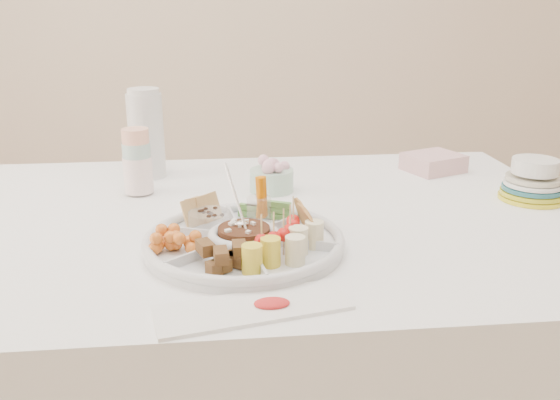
{
  "coord_description": "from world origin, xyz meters",
  "views": [
    {
      "loc": [
        -0.07,
        -1.25,
        1.21
      ],
      "look_at": [
        0.05,
        -0.09,
        0.82
      ],
      "focal_mm": 38.0,
      "sensor_mm": 36.0,
      "label": 1
    }
  ],
  "objects": [
    {
      "name": "dining_table",
      "position": [
        0.0,
        0.0,
        0.38
      ],
      "size": [
        1.52,
        1.02,
        0.76
      ],
      "primitive_type": "cube",
      "color": "white",
      "rests_on": "floor"
    },
    {
      "name": "party_tray",
      "position": [
        -0.03,
        -0.19,
        0.78
      ],
      "size": [
        0.49,
        0.49,
        0.04
      ],
      "primitive_type": "cylinder",
      "rotation": [
        0.0,
        0.0,
        -0.36
      ],
      "color": "silver",
      "rests_on": "dining_table"
    },
    {
      "name": "bean_dip",
      "position": [
        -0.03,
        -0.19,
        0.79
      ],
      "size": [
        0.13,
        0.13,
        0.04
      ],
      "primitive_type": "cylinder",
      "rotation": [
        0.0,
        0.0,
        -0.36
      ],
      "color": "brown",
      "rests_on": "party_tray"
    },
    {
      "name": "tortillas",
      "position": [
        0.1,
        -0.17,
        0.8
      ],
      "size": [
        0.12,
        0.12,
        0.05
      ],
      "primitive_type": null,
      "rotation": [
        0.0,
        0.0,
        -0.36
      ],
      "color": "#C07B4C",
      "rests_on": "party_tray"
    },
    {
      "name": "carrot_cucumber",
      "position": [
        0.02,
        -0.07,
        0.82
      ],
      "size": [
        0.13,
        0.13,
        0.09
      ],
      "primitive_type": null,
      "rotation": [
        0.0,
        0.0,
        -0.36
      ],
      "color": "#D96D00",
      "rests_on": "party_tray"
    },
    {
      "name": "pita_raisins",
      "position": [
        -0.11,
        -0.09,
        0.8
      ],
      "size": [
        0.15,
        0.15,
        0.06
      ],
      "primitive_type": null,
      "rotation": [
        0.0,
        0.0,
        -0.36
      ],
      "color": "tan",
      "rests_on": "party_tray"
    },
    {
      "name": "cherries",
      "position": [
        -0.16,
        -0.21,
        0.79
      ],
      "size": [
        0.14,
        0.14,
        0.04
      ],
      "primitive_type": null,
      "rotation": [
        0.0,
        0.0,
        -0.36
      ],
      "color": "orange",
      "rests_on": "party_tray"
    },
    {
      "name": "granola_chunks",
      "position": [
        -0.08,
        -0.31,
        0.79
      ],
      "size": [
        0.14,
        0.14,
        0.05
      ],
      "primitive_type": null,
      "rotation": [
        0.0,
        0.0,
        -0.36
      ],
      "color": "brown",
      "rests_on": "party_tray"
    },
    {
      "name": "banana_tomato",
      "position": [
        0.05,
        -0.29,
        0.82
      ],
      "size": [
        0.15,
        0.15,
        0.09
      ],
      "primitive_type": null,
      "rotation": [
        0.0,
        0.0,
        -0.36
      ],
      "color": "#EAD46E",
      "rests_on": "party_tray"
    },
    {
      "name": "cup_stack",
      "position": [
        -0.27,
        0.19,
        0.86
      ],
      "size": [
        0.07,
        0.07,
        0.2
      ],
      "primitive_type": "cylinder",
      "rotation": [
        0.0,
        0.0,
        0.01
      ],
      "color": "silver",
      "rests_on": "dining_table"
    },
    {
      "name": "thermos",
      "position": [
        -0.27,
        0.34,
        0.88
      ],
      "size": [
        0.12,
        0.12,
        0.24
      ],
      "primitive_type": "cylinder",
      "rotation": [
        0.0,
        0.0,
        0.29
      ],
      "color": "silver",
      "rests_on": "dining_table"
    },
    {
      "name": "flower_bowl",
      "position": [
        0.06,
        0.18,
        0.8
      ],
      "size": [
        0.14,
        0.14,
        0.08
      ],
      "primitive_type": "cylinder",
      "rotation": [
        0.0,
        0.0,
        -0.36
      ],
      "color": "#ADD6BA",
      "rests_on": "dining_table"
    },
    {
      "name": "napkin_stack",
      "position": [
        0.53,
        0.31,
        0.78
      ],
      "size": [
        0.18,
        0.17,
        0.05
      ],
      "primitive_type": "cube",
      "rotation": [
        0.0,
        0.0,
        0.39
      ],
      "color": "beige",
      "rests_on": "dining_table"
    },
    {
      "name": "plate_stack",
      "position": [
        0.67,
        0.04,
        0.81
      ],
      "size": [
        0.19,
        0.19,
        0.1
      ],
      "primitive_type": "cylinder",
      "rotation": [
        0.0,
        0.0,
        0.32
      ],
      "color": "gold",
      "rests_on": "dining_table"
    },
    {
      "name": "placemat",
      "position": [
        -0.03,
        -0.43,
        0.76
      ],
      "size": [
        0.32,
        0.16,
        0.01
      ],
      "primitive_type": "cube",
      "rotation": [
        0.0,
        0.0,
        0.21
      ],
      "color": "white",
      "rests_on": "dining_table"
    }
  ]
}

